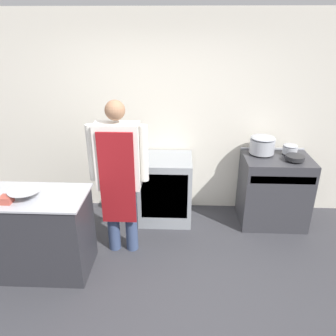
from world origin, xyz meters
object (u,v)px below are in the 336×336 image
at_px(stove, 273,190).
at_px(stock_pot, 262,144).
at_px(sauce_pot, 290,149).
at_px(mixing_bowl, 25,194).
at_px(fridge_unit, 165,189).
at_px(person_cook, 119,171).
at_px(plastic_tub, 6,200).
at_px(saute_pan, 295,158).

distance_m(stove, stock_pot, 0.64).
distance_m(stove, sauce_pot, 0.59).
distance_m(mixing_bowl, stock_pot, 2.87).
bearing_deg(fridge_unit, person_cook, -122.81).
bearing_deg(sauce_pot, mixing_bowl, -157.06).
height_order(mixing_bowl, stock_pot, stock_pot).
relative_size(plastic_tub, saute_pan, 0.48).
relative_size(plastic_tub, sauce_pot, 0.59).
bearing_deg(mixing_bowl, fridge_unit, 41.13).
xyz_separation_m(plastic_tub, saute_pan, (3.08, 1.13, 0.03)).
relative_size(fridge_unit, person_cook, 0.49).
height_order(plastic_tub, saute_pan, saute_pan).
relative_size(fridge_unit, mixing_bowl, 2.77).
height_order(fridge_unit, sauce_pot, sauce_pot).
distance_m(mixing_bowl, saute_pan, 3.12).
distance_m(stock_pot, sauce_pot, 0.37).
xyz_separation_m(person_cook, saute_pan, (2.09, 0.59, -0.05)).
height_order(plastic_tub, sauce_pot, sauce_pot).
xyz_separation_m(stock_pot, saute_pan, (0.36, -0.22, -0.09)).
distance_m(fridge_unit, saute_pan, 1.71).
relative_size(stove, stock_pot, 3.01).
height_order(mixing_bowl, saute_pan, saute_pan).
distance_m(fridge_unit, sauce_pot, 1.72).
height_order(stove, plastic_tub, plastic_tub).
xyz_separation_m(stove, sauce_pot, (0.17, 0.11, 0.55)).
bearing_deg(fridge_unit, sauce_pot, 2.97).
height_order(stove, saute_pan, saute_pan).
bearing_deg(mixing_bowl, saute_pan, 19.16).
height_order(stove, sauce_pot, sauce_pot).
bearing_deg(plastic_tub, stock_pot, 26.43).
bearing_deg(person_cook, stove, 20.13).
relative_size(mixing_bowl, sauce_pot, 1.72).
xyz_separation_m(fridge_unit, person_cook, (-0.47, -0.73, 0.59)).
bearing_deg(mixing_bowl, sauce_pot, 22.94).
relative_size(stove, fridge_unit, 1.08).
xyz_separation_m(stove, person_cook, (-1.92, -0.70, 0.56)).
bearing_deg(plastic_tub, sauce_pot, 23.69).
bearing_deg(stock_pot, sauce_pot, 0.00).
xyz_separation_m(fridge_unit, sauce_pot, (1.61, 0.08, 0.57)).
bearing_deg(fridge_unit, stove, -1.14).
height_order(person_cook, mixing_bowl, person_cook).
bearing_deg(plastic_tub, fridge_unit, 40.82).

